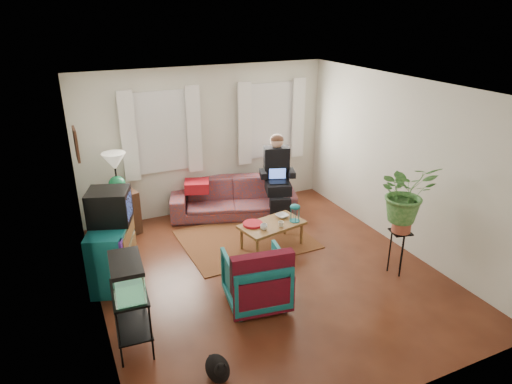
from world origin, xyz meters
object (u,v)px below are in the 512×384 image
dresser (112,253)px  armchair (256,277)px  sofa (233,192)px  plant_stand (398,252)px  aquarium_stand (132,319)px  coffee_table (272,235)px  side_table (121,212)px

dresser → armchair: dresser is taller
armchair → sofa: bearing=-97.8°
sofa → plant_stand: sofa is taller
aquarium_stand → coffee_table: bearing=34.3°
coffee_table → side_table: bearing=132.7°
dresser → coffee_table: dresser is taller
armchair → coffee_table: (0.83, 1.20, -0.18)m
armchair → aquarium_stand: bearing=14.7°
side_table → dresser: (-0.34, -1.44, 0.06)m
side_table → coffee_table: size_ratio=0.74×
side_table → armchair: (1.21, -2.70, 0.02)m
aquarium_stand → plant_stand: (3.67, -0.02, -0.03)m
dresser → aquarium_stand: dresser is taller
dresser → side_table: bearing=95.6°
side_table → coffee_table: 2.54m
armchair → side_table: bearing=-57.6°
dresser → plant_stand: bearing=-2.8°
side_table → coffee_table: bearing=-36.3°
aquarium_stand → plant_stand: bearing=4.1°
side_table → aquarium_stand: bearing=-96.9°
coffee_table → armchair: bearing=-135.6°
side_table → armchair: armchair is taller
armchair → dresser: bearing=-30.9°
sofa → aquarium_stand: 3.61m
armchair → coffee_table: size_ratio=0.77×
dresser → coffee_table: (2.38, -0.06, -0.22)m
sofa → coffee_table: sofa is taller
coffee_table → plant_stand: bearing=-58.6°
sofa → side_table: bearing=-164.5°
side_table → aquarium_stand: (-0.35, -2.88, -0.00)m
aquarium_stand → coffee_table: size_ratio=0.73×
plant_stand → armchair: bearing=174.8°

